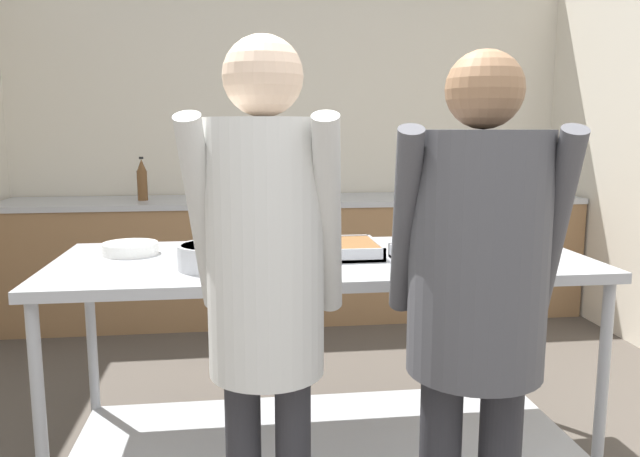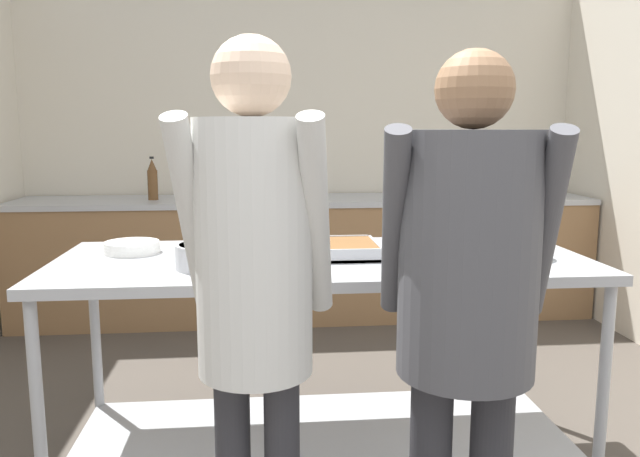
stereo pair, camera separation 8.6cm
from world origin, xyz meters
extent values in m
cube|color=beige|center=(0.00, 3.82, 1.32)|extent=(4.40, 0.06, 2.65)
cube|color=olive|center=(0.00, 3.45, 0.43)|extent=(4.24, 0.62, 0.86)
cube|color=#ADAFB5|center=(0.00, 3.45, 0.88)|extent=(4.24, 0.65, 0.04)
cube|color=black|center=(-0.32, 3.45, 0.89)|extent=(0.48, 0.39, 0.02)
cube|color=#ADAFB5|center=(-0.09, 1.31, 0.88)|extent=(2.13, 0.86, 0.04)
cube|color=#ADAFB5|center=(-0.09, 1.31, 0.12)|extent=(2.05, 0.78, 0.02)
cylinder|color=#ADAFB5|center=(-1.10, 0.93, 0.43)|extent=(0.04, 0.04, 0.86)
cylinder|color=#ADAFB5|center=(0.92, 0.93, 0.43)|extent=(0.04, 0.04, 0.86)
cylinder|color=#ADAFB5|center=(-1.10, 1.69, 0.43)|extent=(0.04, 0.04, 0.86)
cylinder|color=#ADAFB5|center=(0.92, 1.69, 0.43)|extent=(0.04, 0.04, 0.86)
cylinder|color=white|center=(-0.88, 1.47, 0.90)|extent=(0.23, 0.23, 0.01)
cylinder|color=white|center=(-0.88, 1.47, 0.92)|extent=(0.23, 0.23, 0.01)
cylinder|color=white|center=(-0.88, 1.47, 0.93)|extent=(0.23, 0.23, 0.01)
cylinder|color=white|center=(-0.88, 1.47, 0.94)|extent=(0.23, 0.23, 0.01)
cylinder|color=#ADAFB5|center=(-0.53, 1.15, 0.94)|extent=(0.25, 0.25, 0.09)
cylinder|color=#B7472D|center=(-0.53, 1.15, 0.98)|extent=(0.22, 0.22, 0.01)
cylinder|color=black|center=(-0.33, 1.15, 0.98)|extent=(0.14, 0.02, 0.02)
cube|color=#ADAFB5|center=(-0.08, 1.34, 0.90)|extent=(0.43, 0.33, 0.01)
cube|color=brown|center=(-0.08, 1.34, 0.93)|extent=(0.41, 0.30, 0.04)
cube|color=#ADAFB5|center=(-0.08, 1.18, 0.93)|extent=(0.43, 0.01, 0.05)
cube|color=#ADAFB5|center=(-0.08, 1.50, 0.93)|extent=(0.43, 0.01, 0.05)
cube|color=#ADAFB5|center=(-0.29, 1.34, 0.93)|extent=(0.01, 0.33, 0.05)
cube|color=#ADAFB5|center=(0.13, 1.34, 0.93)|extent=(0.01, 0.33, 0.05)
cube|color=#ADAFB5|center=(0.38, 1.13, 0.90)|extent=(0.42, 0.30, 0.01)
cube|color=#387A38|center=(0.38, 1.13, 0.93)|extent=(0.39, 0.28, 0.04)
cube|color=#ADAFB5|center=(0.38, 0.99, 0.93)|extent=(0.42, 0.01, 0.05)
cube|color=#ADAFB5|center=(0.38, 1.28, 0.93)|extent=(0.42, 0.01, 0.05)
cube|color=#ADAFB5|center=(0.18, 1.13, 0.93)|extent=(0.01, 0.30, 0.05)
cube|color=#ADAFB5|center=(0.58, 1.13, 0.93)|extent=(0.01, 0.30, 0.05)
cylinder|color=#3D668C|center=(0.72, 1.20, 0.92)|extent=(0.19, 0.19, 0.05)
sphere|color=#2D702D|center=(0.75, 1.21, 0.96)|extent=(0.05, 0.05, 0.05)
sphere|color=#2D702D|center=(0.70, 1.22, 0.96)|extent=(0.04, 0.04, 0.04)
sphere|color=#2D702D|center=(0.70, 1.16, 0.96)|extent=(0.04, 0.04, 0.04)
cylinder|color=#4C4C51|center=(0.03, 0.51, 1.15)|extent=(0.13, 0.31, 0.55)
cylinder|color=#4C4C51|center=(0.43, 0.44, 1.15)|extent=(0.13, 0.31, 0.55)
cylinder|color=#4C4C51|center=(0.23, 0.47, 1.07)|extent=(0.38, 0.38, 0.68)
sphere|color=#8C6647|center=(0.23, 0.47, 1.52)|extent=(0.21, 0.21, 0.21)
cylinder|color=silver|center=(-0.52, 0.53, 1.18)|extent=(0.13, 0.32, 0.56)
cylinder|color=silver|center=(-0.19, 0.47, 1.18)|extent=(0.13, 0.32, 0.56)
cylinder|color=silver|center=(-0.35, 0.50, 1.10)|extent=(0.31, 0.31, 0.69)
sphere|color=beige|center=(-0.35, 0.50, 1.55)|extent=(0.21, 0.21, 0.21)
cylinder|color=brown|center=(-1.11, 3.43, 1.01)|extent=(0.07, 0.07, 0.21)
cone|color=brown|center=(-1.11, 3.43, 1.16)|extent=(0.07, 0.07, 0.08)
cylinder|color=black|center=(-1.11, 3.43, 1.21)|extent=(0.03, 0.03, 0.02)
camera|label=1|loc=(-0.42, -1.14, 1.41)|focal=35.00mm
camera|label=2|loc=(-0.33, -1.15, 1.41)|focal=35.00mm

